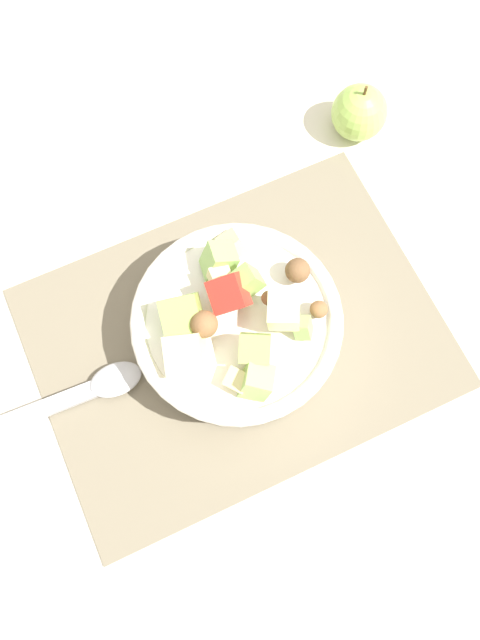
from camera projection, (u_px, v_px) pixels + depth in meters
ground_plane at (237, 338)px, 0.70m from camera, size 2.40×2.40×0.00m
placemat at (237, 337)px, 0.70m from camera, size 0.43×0.32×0.01m
salad_bowl at (239, 322)px, 0.66m from camera, size 0.22×0.22×0.11m
serving_spoon at (68, 399)px, 0.67m from camera, size 0.24×0.04×0.01m
whole_apple at (359, 113)px, 0.76m from camera, size 0.07×0.07×0.08m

